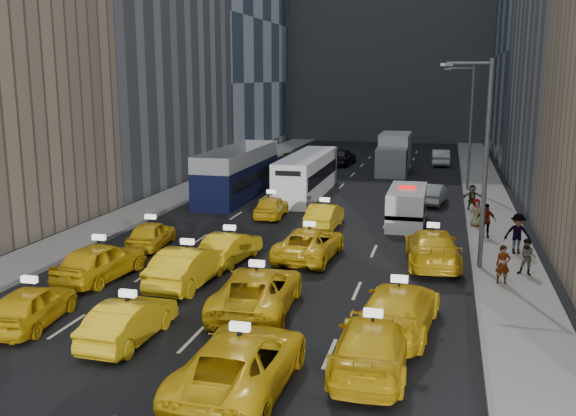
# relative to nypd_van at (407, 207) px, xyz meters

# --- Properties ---
(ground) EXTENTS (160.00, 160.00, 0.00)m
(ground) POSITION_rel_nypd_van_xyz_m (-5.65, -20.05, -1.01)
(ground) COLOR black
(ground) RESTS_ON ground
(sidewalk_west) EXTENTS (3.00, 90.00, 0.15)m
(sidewalk_west) POSITION_rel_nypd_van_xyz_m (-16.15, 4.95, -0.94)
(sidewalk_west) COLOR gray
(sidewalk_west) RESTS_ON ground
(sidewalk_east) EXTENTS (3.00, 90.00, 0.15)m
(sidewalk_east) POSITION_rel_nypd_van_xyz_m (4.85, 4.95, -0.94)
(sidewalk_east) COLOR gray
(sidewalk_east) RESTS_ON ground
(curb_west) EXTENTS (0.15, 90.00, 0.18)m
(curb_west) POSITION_rel_nypd_van_xyz_m (-14.70, 4.95, -0.92)
(curb_west) COLOR slate
(curb_west) RESTS_ON ground
(curb_east) EXTENTS (0.15, 90.00, 0.18)m
(curb_east) POSITION_rel_nypd_van_xyz_m (3.40, 4.95, -0.92)
(curb_east) COLOR slate
(curb_east) RESTS_ON ground
(streetlight_near) EXTENTS (2.15, 0.22, 9.00)m
(streetlight_near) POSITION_rel_nypd_van_xyz_m (3.53, -8.05, 3.91)
(streetlight_near) COLOR #595B60
(streetlight_near) RESTS_ON ground
(streetlight_far) EXTENTS (2.15, 0.22, 9.00)m
(streetlight_far) POSITION_rel_nypd_van_xyz_m (3.53, 11.95, 3.91)
(streetlight_far) COLOR #595B60
(streetlight_far) RESTS_ON ground
(taxi_4) EXTENTS (2.13, 4.29, 1.40)m
(taxi_4) POSITION_rel_nypd_van_xyz_m (-11.34, -18.22, -0.31)
(taxi_4) COLOR yellow
(taxi_4) RESTS_ON ground
(taxi_5) EXTENTS (1.60, 4.21, 1.37)m
(taxi_5) POSITION_rel_nypd_van_xyz_m (-7.52, -18.63, -0.33)
(taxi_5) COLOR yellow
(taxi_5) RESTS_ON ground
(taxi_6) EXTENTS (2.73, 5.73, 1.58)m
(taxi_6) POSITION_rel_nypd_van_xyz_m (-3.08, -20.87, -0.22)
(taxi_6) COLOR yellow
(taxi_6) RESTS_ON ground
(taxi_7) EXTENTS (2.14, 5.21, 1.51)m
(taxi_7) POSITION_rel_nypd_van_xyz_m (0.21, -18.84, -0.26)
(taxi_7) COLOR yellow
(taxi_7) RESTS_ON ground
(taxi_8) EXTENTS (2.40, 4.84, 1.59)m
(taxi_8) POSITION_rel_nypd_van_xyz_m (-11.66, -13.18, -0.22)
(taxi_8) COLOR yellow
(taxi_8) RESTS_ON ground
(taxi_9) EXTENTS (1.90, 4.89, 1.59)m
(taxi_9) POSITION_rel_nypd_van_xyz_m (-7.87, -12.95, -0.22)
(taxi_9) COLOR yellow
(taxi_9) RESTS_ON ground
(taxi_10) EXTENTS (2.98, 5.80, 1.57)m
(taxi_10) POSITION_rel_nypd_van_xyz_m (-4.32, -15.14, -0.23)
(taxi_10) COLOR yellow
(taxi_10) RESTS_ON ground
(taxi_11) EXTENTS (2.78, 5.72, 1.60)m
(taxi_11) POSITION_rel_nypd_van_xyz_m (0.72, -15.82, -0.21)
(taxi_11) COLOR yellow
(taxi_11) RESTS_ON ground
(taxi_12) EXTENTS (1.99, 4.05, 1.33)m
(taxi_12) POSITION_rel_nypd_van_xyz_m (-11.87, -8.00, -0.35)
(taxi_12) COLOR yellow
(taxi_12) RESTS_ON ground
(taxi_13) EXTENTS (1.98, 4.32, 1.37)m
(taxi_13) POSITION_rel_nypd_van_xyz_m (-7.31, -9.41, -0.33)
(taxi_13) COLOR yellow
(taxi_13) RESTS_ON ground
(taxi_14) EXTENTS (2.75, 5.32, 1.43)m
(taxi_14) POSITION_rel_nypd_van_xyz_m (-3.91, -8.07, -0.29)
(taxi_14) COLOR yellow
(taxi_14) RESTS_ON ground
(taxi_15) EXTENTS (2.79, 5.73, 1.60)m
(taxi_15) POSITION_rel_nypd_van_xyz_m (1.61, -7.71, -0.21)
(taxi_15) COLOR yellow
(taxi_15) RESTS_ON ground
(taxi_16) EXTENTS (1.78, 4.00, 1.34)m
(taxi_16) POSITION_rel_nypd_van_xyz_m (-7.96, 0.04, -0.34)
(taxi_16) COLOR yellow
(taxi_16) RESTS_ON ground
(taxi_17) EXTENTS (1.58, 4.26, 1.39)m
(taxi_17) POSITION_rel_nypd_van_xyz_m (-4.36, -1.96, -0.32)
(taxi_17) COLOR yellow
(taxi_17) RESTS_ON ground
(nypd_van) EXTENTS (2.35, 5.33, 2.24)m
(nypd_van) POSITION_rel_nypd_van_xyz_m (0.00, 0.00, 0.00)
(nypd_van) COLOR silver
(nypd_van) RESTS_ON ground
(double_decker) EXTENTS (3.54, 11.68, 3.35)m
(double_decker) POSITION_rel_nypd_van_xyz_m (-11.96, 5.97, 0.65)
(double_decker) COLOR black
(double_decker) RESTS_ON ground
(city_bus) EXTENTS (3.20, 11.36, 2.90)m
(city_bus) POSITION_rel_nypd_van_xyz_m (-7.41, 7.55, 0.42)
(city_bus) COLOR white
(city_bus) RESTS_ON ground
(box_truck) EXTENTS (3.38, 7.60, 3.36)m
(box_truck) POSITION_rel_nypd_van_xyz_m (-2.37, 19.90, 0.64)
(box_truck) COLOR silver
(box_truck) RESTS_ON ground
(misc_car_0) EXTENTS (1.90, 4.23, 1.35)m
(misc_car_0) POSITION_rel_nypd_van_xyz_m (1.26, 6.49, -0.34)
(misc_car_0) COLOR #AEB1B6
(misc_car_0) RESTS_ON ground
(misc_car_1) EXTENTS (2.42, 5.01, 1.38)m
(misc_car_1) POSITION_rel_nypd_van_xyz_m (-11.80, 20.83, -0.32)
(misc_car_1) COLOR black
(misc_car_1) RESTS_ON ground
(misc_car_2) EXTENTS (2.43, 5.50, 1.57)m
(misc_car_2) POSITION_rel_nypd_van_xyz_m (-2.69, 24.53, -0.23)
(misc_car_2) COLOR slate
(misc_car_2) RESTS_ON ground
(misc_car_3) EXTENTS (2.43, 4.99, 1.64)m
(misc_car_3) POSITION_rel_nypd_van_xyz_m (-7.52, 23.54, -0.19)
(misc_car_3) COLOR black
(misc_car_3) RESTS_ON ground
(misc_car_4) EXTENTS (1.74, 4.58, 1.49)m
(misc_car_4) POSITION_rel_nypd_van_xyz_m (1.54, 25.82, -0.27)
(misc_car_4) COLOR #B8BAC0
(misc_car_4) RESTS_ON ground
(pedestrian_0) EXTENTS (0.62, 0.45, 1.57)m
(pedestrian_0) POSITION_rel_nypd_van_xyz_m (4.41, -10.21, -0.08)
(pedestrian_0) COLOR gray
(pedestrian_0) RESTS_ON sidewalk_east
(pedestrian_1) EXTENTS (0.85, 0.63, 1.56)m
(pedestrian_1) POSITION_rel_nypd_van_xyz_m (5.48, -8.81, -0.08)
(pedestrian_1) COLOR gray
(pedestrian_1) RESTS_ON sidewalk_east
(pedestrian_2) EXTENTS (1.28, 0.63, 1.90)m
(pedestrian_2) POSITION_rel_nypd_van_xyz_m (5.41, -5.44, 0.09)
(pedestrian_2) COLOR gray
(pedestrian_2) RESTS_ON sidewalk_east
(pedestrian_3) EXTENTS (1.05, 0.51, 1.76)m
(pedestrian_3) POSITION_rel_nypd_van_xyz_m (4.14, -2.56, 0.02)
(pedestrian_3) COLOR gray
(pedestrian_3) RESTS_ON sidewalk_east
(pedestrian_4) EXTENTS (0.85, 0.64, 1.54)m
(pedestrian_4) POSITION_rel_nypd_van_xyz_m (3.77, -0.09, -0.09)
(pedestrian_4) COLOR gray
(pedestrian_4) RESTS_ON sidewalk_east
(pedestrian_5) EXTENTS (1.49, 0.78, 1.55)m
(pedestrian_5) POSITION_rel_nypd_van_xyz_m (3.71, 4.55, -0.09)
(pedestrian_5) COLOR gray
(pedestrian_5) RESTS_ON sidewalk_east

